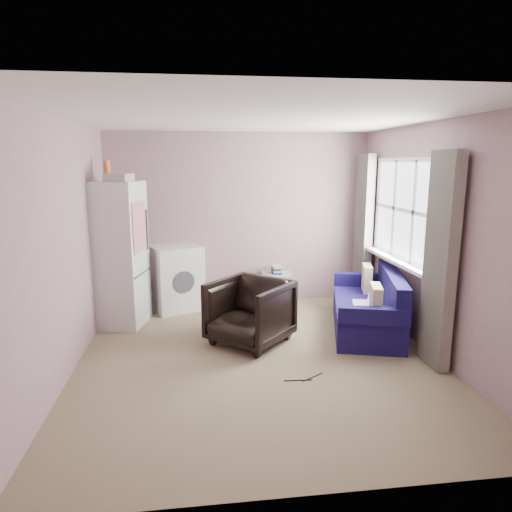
{
  "coord_description": "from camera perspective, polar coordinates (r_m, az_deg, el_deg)",
  "views": [
    {
      "loc": [
        -0.62,
        -4.55,
        2.06
      ],
      "look_at": [
        0.05,
        0.6,
        1.0
      ],
      "focal_mm": 32.0,
      "sensor_mm": 36.0,
      "label": 1
    }
  ],
  "objects": [
    {
      "name": "side_table",
      "position": [
        6.76,
        2.58,
        -3.78
      ],
      "size": [
        0.47,
        0.47,
        0.59
      ],
      "rotation": [
        0.0,
        0.0,
        -0.09
      ],
      "color": "#969894",
      "rests_on": "ground"
    },
    {
      "name": "sofa",
      "position": [
        5.91,
        14.13,
        -6.43
      ],
      "size": [
        1.18,
        1.83,
        0.75
      ],
      "rotation": [
        0.0,
        0.0,
        -0.27
      ],
      "color": "#171253",
      "rests_on": "ground"
    },
    {
      "name": "floor_cables",
      "position": [
        4.61,
        6.19,
        -15.0
      ],
      "size": [
        0.42,
        0.15,
        0.01
      ],
      "rotation": [
        0.0,
        0.0,
        0.29
      ],
      "color": "black",
      "rests_on": "ground"
    },
    {
      "name": "washing_machine",
      "position": [
        6.61,
        -10.06,
        -2.46
      ],
      "size": [
        0.86,
        0.86,
        0.92
      ],
      "rotation": [
        0.0,
        0.0,
        0.41
      ],
      "color": "silver",
      "rests_on": "ground"
    },
    {
      "name": "armchair",
      "position": [
        5.29,
        -0.79,
        -6.62
      ],
      "size": [
        1.1,
        1.09,
        0.82
      ],
      "primitive_type": "imported",
      "rotation": [
        0.0,
        0.0,
        -0.74
      ],
      "color": "black",
      "rests_on": "ground"
    },
    {
      "name": "window_dressing",
      "position": [
        5.86,
        16.96,
        1.66
      ],
      "size": [
        0.17,
        2.62,
        2.18
      ],
      "color": "white",
      "rests_on": "ground"
    },
    {
      "name": "fridge",
      "position": [
        6.06,
        -16.96,
        0.31
      ],
      "size": [
        0.76,
        0.76,
        2.09
      ],
      "rotation": [
        0.0,
        0.0,
        -0.23
      ],
      "color": "silver",
      "rests_on": "ground"
    },
    {
      "name": "room",
      "position": [
        4.68,
        0.57,
        1.58
      ],
      "size": [
        3.84,
        4.24,
        2.54
      ],
      "color": "#7E7053",
      "rests_on": "ground"
    }
  ]
}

